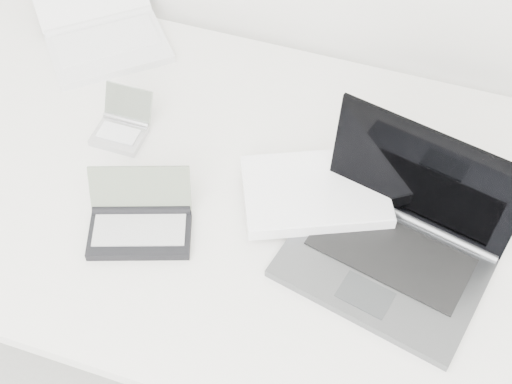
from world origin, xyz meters
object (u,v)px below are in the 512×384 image
(laptop_large, at_px, (364,222))
(palmtop_charcoal, at_px, (140,222))
(desk, at_px, (278,214))
(netbook_open_white, at_px, (103,32))

(laptop_large, bearing_deg, palmtop_charcoal, -150.10)
(desk, xyz_separation_m, netbook_open_white, (-0.50, 0.30, 0.07))
(laptop_large, distance_m, netbook_open_white, 0.73)
(desk, bearing_deg, palmtop_charcoal, -146.74)
(desk, relative_size, netbook_open_white, 4.02)
(desk, distance_m, laptop_large, 0.18)
(desk, height_order, laptop_large, laptop_large)
(netbook_open_white, distance_m, palmtop_charcoal, 0.52)
(laptop_large, bearing_deg, netbook_open_white, 166.70)
(desk, bearing_deg, netbook_open_white, 148.88)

